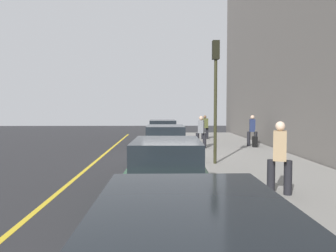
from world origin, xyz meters
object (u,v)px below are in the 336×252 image
parked_car_green (167,170)px  parked_car_charcoal (163,132)px  pedestrian_grey_coat (201,131)px  traffic_light_pole (216,82)px  pedestrian_olive_coat (205,126)px  parked_car_silver (165,143)px  pedestrian_tan_coat (280,155)px  pedestrian_navy_coat (252,130)px  rolling_suitcase (255,142)px

parked_car_green → parked_car_charcoal: bearing=0.0°
pedestrian_grey_coat → traffic_light_pole: traffic_light_pole is taller
parked_car_charcoal → pedestrian_olive_coat: 3.36m
pedestrian_olive_coat → parked_car_silver: bearing=161.1°
pedestrian_tan_coat → traffic_light_pole: bearing=10.2°
parked_car_charcoal → parked_car_green: bearing=-180.0°
pedestrian_tan_coat → pedestrian_olive_coat: size_ratio=1.11×
parked_car_silver → pedestrian_navy_coat: 6.25m
pedestrian_navy_coat → pedestrian_grey_coat: 3.07m
parked_car_charcoal → pedestrian_tan_coat: size_ratio=2.46×
parked_car_silver → parked_car_green: bearing=179.4°
pedestrian_olive_coat → parked_car_green: bearing=169.0°
parked_car_green → pedestrian_olive_coat: (14.85, -2.89, 0.26)m
parked_car_charcoal → pedestrian_tan_coat: 13.52m
rolling_suitcase → pedestrian_olive_coat: bearing=23.3°
pedestrian_navy_coat → rolling_suitcase: pedestrian_navy_coat is taller
pedestrian_navy_coat → pedestrian_olive_coat: size_ratio=1.06×
parked_car_green → parked_car_charcoal: (13.18, 0.01, -0.00)m
pedestrian_grey_coat → traffic_light_pole: (-4.99, 0.06, 2.22)m
traffic_light_pole → rolling_suitcase: size_ratio=4.97×
pedestrian_navy_coat → parked_car_silver: bearing=128.4°
parked_car_silver → pedestrian_navy_coat: pedestrian_navy_coat is taller
parked_car_silver → pedestrian_grey_coat: bearing=-32.5°
pedestrian_olive_coat → traffic_light_pole: bearing=174.7°
parked_car_charcoal → rolling_suitcase: parked_car_charcoal is taller
pedestrian_navy_coat → pedestrian_grey_coat: pedestrian_navy_coat is taller
parked_car_silver → pedestrian_grey_coat: pedestrian_grey_coat is taller
pedestrian_grey_coat → pedestrian_navy_coat: bearing=-74.0°
parked_car_green → parked_car_charcoal: size_ratio=1.07×
parked_car_green → pedestrian_tan_coat: size_ratio=2.64×
parked_car_green → pedestrian_olive_coat: pedestrian_olive_coat is taller
pedestrian_tan_coat → pedestrian_olive_coat: pedestrian_tan_coat is taller
pedestrian_olive_coat → pedestrian_grey_coat: (-5.23, 0.89, 0.04)m
pedestrian_navy_coat → pedestrian_tan_coat: size_ratio=0.95×
pedestrian_grey_coat → rolling_suitcase: bearing=-82.8°
pedestrian_navy_coat → rolling_suitcase: size_ratio=1.83×
parked_car_silver → pedestrian_tan_coat: bearing=-157.7°
parked_car_green → parked_car_charcoal: 13.18m
pedestrian_olive_coat → traffic_light_pole: 10.51m
parked_car_green → pedestrian_grey_coat: size_ratio=2.80×
pedestrian_olive_coat → pedestrian_tan_coat: bearing=179.6°
parked_car_silver → pedestrian_navy_coat: bearing=-51.6°
parked_car_silver → traffic_light_pole: (-1.95, -1.87, 2.52)m
pedestrian_tan_coat → pedestrian_grey_coat: pedestrian_tan_coat is taller
parked_car_charcoal → rolling_suitcase: bearing=-122.6°
parked_car_silver → traffic_light_pole: 3.70m
pedestrian_olive_coat → rolling_suitcase: bearing=-156.7°
parked_car_silver → traffic_light_pole: size_ratio=0.96×
parked_car_green → pedestrian_navy_coat: pedestrian_navy_coat is taller
rolling_suitcase → pedestrian_grey_coat: bearing=97.2°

